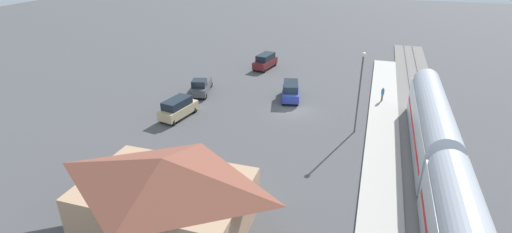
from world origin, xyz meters
TOP-DOWN VIEW (x-y plane):
  - ground_plane at (0.00, 0.00)m, footprint 200.00×200.00m
  - railway_track at (-14.00, 0.00)m, footprint 4.80×70.00m
  - platform at (-10.00, 0.00)m, footprint 3.20×46.00m
  - passenger_train at (-14.00, 14.17)m, footprint 2.93×36.38m
  - station_building at (4.00, 22.00)m, footprint 11.72×8.08m
  - pedestrian_on_platform at (-9.73, -5.28)m, footprint 0.36×0.36m
  - suv_maroon at (7.65, -14.41)m, footprint 2.81×5.17m
  - pickup_charcoal at (12.54, -1.69)m, footprint 3.22×5.72m
  - suv_tan at (11.84, 5.80)m, footprint 2.81×5.17m
  - suv_blue at (1.10, -3.14)m, footprint 2.99×5.21m
  - light_pole_near_platform at (-7.20, 3.56)m, footprint 0.44×0.44m

SIDE VIEW (x-z plane):
  - ground_plane at x=0.00m, z-range 0.00..0.00m
  - railway_track at x=-14.00m, z-range -0.06..0.24m
  - platform at x=-10.00m, z-range 0.00..0.30m
  - pickup_charcoal at x=12.54m, z-range -0.04..2.10m
  - suv_maroon at x=7.65m, z-range 0.04..2.26m
  - suv_tan at x=11.84m, z-range 0.04..2.26m
  - suv_blue at x=1.10m, z-range 0.04..2.26m
  - pedestrian_on_platform at x=-9.73m, z-range 0.43..2.14m
  - station_building at x=4.00m, z-range 0.11..5.49m
  - passenger_train at x=-14.00m, z-range 0.37..5.35m
  - light_pole_near_platform at x=-7.20m, z-range 1.03..9.44m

